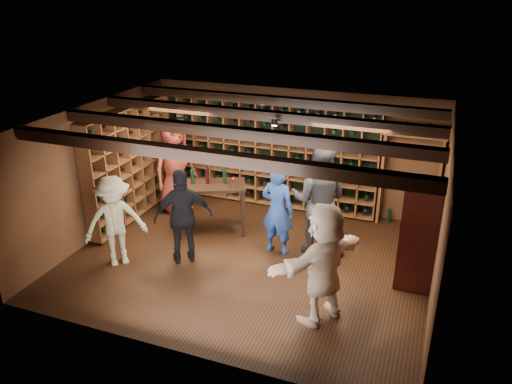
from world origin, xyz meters
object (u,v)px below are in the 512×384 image
at_px(man_blue_shirt, 278,210).
at_px(tasting_table, 210,190).
at_px(guest_beige, 323,264).
at_px(display_cabinet, 418,237).
at_px(guest_woman_black, 183,217).
at_px(guest_red_floral, 175,167).
at_px(man_grey_suit, 319,200).
at_px(guest_khaki, 115,221).

xyz_separation_m(man_blue_shirt, tasting_table, (-1.43, 0.30, 0.04)).
height_order(man_blue_shirt, guest_beige, guest_beige).
bearing_deg(display_cabinet, guest_woman_black, -170.75).
relative_size(guest_red_floral, tasting_table, 1.34).
distance_m(guest_woman_black, guest_beige, 2.67).
relative_size(man_blue_shirt, guest_beige, 0.91).
relative_size(guest_beige, tasting_table, 1.24).
height_order(man_blue_shirt, guest_woman_black, guest_woman_black).
relative_size(display_cabinet, man_grey_suit, 0.86).
xyz_separation_m(man_blue_shirt, man_grey_suit, (0.67, 0.21, 0.20)).
xyz_separation_m(guest_woman_black, guest_khaki, (-1.02, -0.48, -0.04)).
bearing_deg(display_cabinet, tasting_table, 171.90).
xyz_separation_m(guest_red_floral, guest_beige, (3.70, -2.50, -0.08)).
distance_m(man_grey_suit, guest_red_floral, 3.26).
distance_m(display_cabinet, guest_khaki, 4.87).
height_order(man_grey_suit, guest_red_floral, man_grey_suit).
distance_m(guest_red_floral, guest_woman_black, 2.09).
height_order(man_grey_suit, guest_beige, man_grey_suit).
relative_size(man_blue_shirt, tasting_table, 1.13).
height_order(display_cabinet, guest_beige, guest_beige).
distance_m(guest_beige, tasting_table, 3.22).
bearing_deg(guest_beige, display_cabinet, 172.12).
bearing_deg(man_grey_suit, guest_red_floral, -16.10).
height_order(guest_red_floral, guest_woman_black, guest_red_floral).
height_order(man_grey_suit, guest_woman_black, man_grey_suit).
distance_m(guest_red_floral, guest_beige, 4.46).
bearing_deg(man_blue_shirt, guest_woman_black, 37.67).
bearing_deg(guest_red_floral, guest_khaki, -151.91).
xyz_separation_m(guest_woman_black, guest_beige, (2.57, -0.74, 0.06)).
bearing_deg(man_blue_shirt, tasting_table, -5.58).
distance_m(display_cabinet, guest_woman_black, 3.78).
relative_size(display_cabinet, man_blue_shirt, 1.07).
bearing_deg(guest_woman_black, man_grey_suit, 171.88).
height_order(guest_khaki, guest_beige, guest_beige).
bearing_deg(man_grey_suit, tasting_table, -6.12).
xyz_separation_m(display_cabinet, man_grey_suit, (-1.68, 0.45, 0.16)).
bearing_deg(guest_woman_black, guest_beige, 128.60).
relative_size(man_blue_shirt, guest_khaki, 1.03).
relative_size(display_cabinet, tasting_table, 1.21).
bearing_deg(display_cabinet, guest_red_floral, 166.70).
xyz_separation_m(man_blue_shirt, guest_khaki, (-2.41, -1.32, -0.02)).
relative_size(display_cabinet, guest_beige, 0.98).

